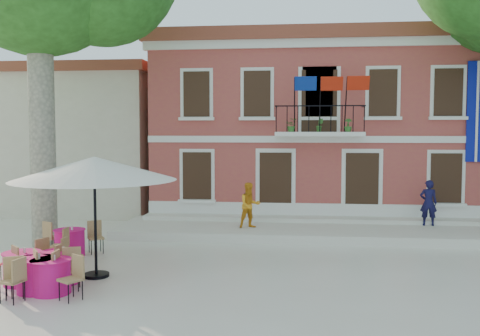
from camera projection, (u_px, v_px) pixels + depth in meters
name	position (u px, v px, depth m)	size (l,w,h in m)	color
ground	(251.00, 265.00, 14.35)	(90.00, 90.00, 0.00)	beige
main_building	(315.00, 127.00, 23.78)	(13.50, 9.59, 7.50)	#A53B3D
neighbor_west	(77.00, 139.00, 26.06)	(9.40, 9.40, 6.40)	beige
terrace	(320.00, 231.00, 18.49)	(14.00, 3.40, 0.30)	silver
patio_umbrella	(94.00, 169.00, 13.07)	(4.02, 4.02, 2.99)	black
pedestrian_navy	(428.00, 203.00, 18.66)	(0.58, 0.38, 1.60)	#121036
pedestrian_orange	(250.00, 205.00, 18.24)	(0.75, 0.59, 1.55)	orange
cafe_table_0	(51.00, 275.00, 11.84)	(1.87, 1.67, 0.95)	#D41460
cafe_table_1	(61.00, 266.00, 12.66)	(0.90, 1.94, 0.95)	#D41460
cafe_table_2	(22.00, 267.00, 12.55)	(1.71, 1.86, 0.95)	#D41460
cafe_table_3	(70.00, 241.00, 15.44)	(1.87, 1.67, 0.95)	#D41460
cafe_table_4	(36.00, 273.00, 11.97)	(1.83, 1.78, 0.95)	#D41460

